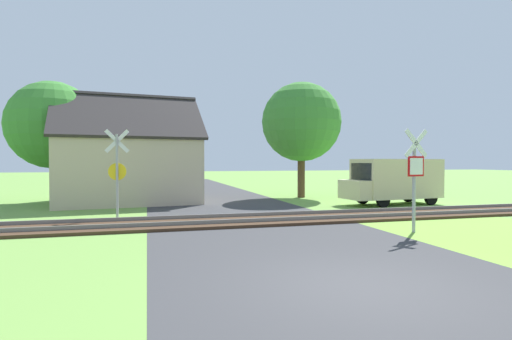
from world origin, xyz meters
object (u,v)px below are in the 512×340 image
object	(u,v)px
house	(128,167)
tree_left	(53,125)
stop_sign_near	(415,173)
mail_truck	(394,179)
crossing_sign_far	(117,168)
tree_right	(301,122)

from	to	relation	value
house	tree_left	bearing A→B (deg)	165.36
stop_sign_near	mail_truck	xyz separation A→B (m)	(4.00, 6.90, -0.55)
house	mail_truck	distance (m)	13.53
crossing_sign_far	tree_left	bearing A→B (deg)	119.60
house	tree_right	size ratio (longest dim) A/B	1.14
house	tree_right	bearing A→B (deg)	-5.20
stop_sign_near	tree_left	world-z (taller)	tree_left
stop_sign_near	mail_truck	distance (m)	7.99
crossing_sign_far	tree_right	world-z (taller)	tree_right
crossing_sign_far	mail_truck	xyz separation A→B (m)	(12.76, 1.70, -0.63)
house	stop_sign_near	bearing A→B (deg)	-59.33
crossing_sign_far	house	xyz separation A→B (m)	(0.10, 6.44, -0.02)
stop_sign_near	crossing_sign_far	xyz separation A→B (m)	(-8.76, 5.19, 0.08)
tree_right	crossing_sign_far	bearing A→B (deg)	-146.25
tree_left	tree_right	distance (m)	13.43
house	mail_truck	size ratio (longest dim) A/B	1.52
stop_sign_near	tree_right	world-z (taller)	tree_right
house	tree_right	world-z (taller)	tree_right
crossing_sign_far	stop_sign_near	bearing A→B (deg)	-28.14
mail_truck	tree_right	bearing A→B (deg)	25.29
crossing_sign_far	mail_truck	bearing A→B (deg)	10.13
house	tree_left	distance (m)	4.29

